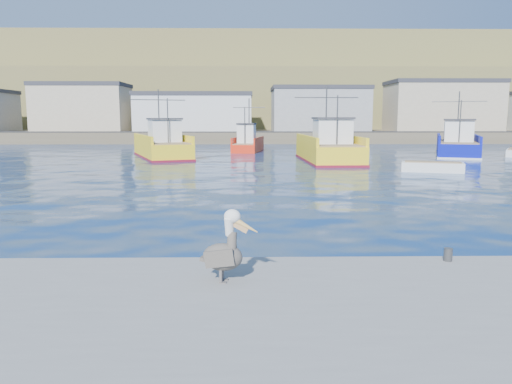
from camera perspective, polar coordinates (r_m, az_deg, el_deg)
The scene contains 9 objects.
ground at distance 15.03m, azimuth 5.25°, elevation -6.08°, with size 260.00×260.00×0.00m, color #072552.
dock_bollards at distance 11.70m, azimuth 10.06°, elevation -7.12°, with size 36.20×0.20×0.30m.
far_shore at distance 123.78m, azimuth -0.26°, elevation 10.92°, with size 200.00×81.00×24.00m.
trawler_yellow_a at distance 48.48m, azimuth -10.66°, elevation 5.14°, with size 7.49×12.10×6.54m.
trawler_yellow_b at distance 43.98m, azimuth 8.30°, elevation 4.90°, with size 5.69×12.13×6.60m.
trawler_blue at distance 53.67m, azimuth 22.00°, elevation 4.94°, with size 7.28×11.44×6.45m.
boat_orange at distance 55.89m, azimuth -0.96°, elevation 5.63°, with size 3.78×7.26×5.90m.
skiff_mid at distance 37.05m, azimuth 19.50°, elevation 2.62°, with size 4.37×2.65×0.90m.
pelican at distance 10.06m, azimuth -3.60°, elevation -6.74°, with size 1.21×0.59×1.48m.
Camera 1 is at (-1.62, -14.46, 3.78)m, focal length 35.00 mm.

